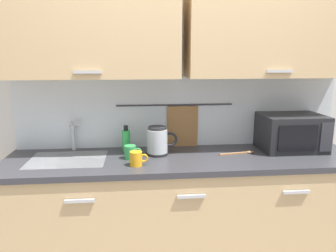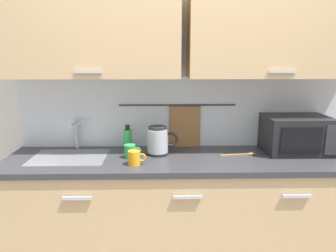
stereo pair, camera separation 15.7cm
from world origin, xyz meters
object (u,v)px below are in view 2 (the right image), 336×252
at_px(microwave, 296,134).
at_px(dish_soap_bottle, 128,139).
at_px(mug_by_kettle, 135,158).
at_px(wooden_spoon, 243,154).
at_px(mug_near_sink, 130,151).
at_px(electric_kettle, 158,141).

relative_size(microwave, dish_soap_bottle, 2.35).
distance_m(microwave, mug_by_kettle, 1.21).
bearing_deg(wooden_spoon, mug_near_sink, -176.94).
height_order(dish_soap_bottle, mug_by_kettle, dish_soap_bottle).
distance_m(dish_soap_bottle, mug_by_kettle, 0.34).
bearing_deg(microwave, mug_by_kettle, -167.40).
bearing_deg(dish_soap_bottle, mug_by_kettle, -77.08).
distance_m(electric_kettle, dish_soap_bottle, 0.25).
height_order(electric_kettle, wooden_spoon, electric_kettle).
xyz_separation_m(microwave, mug_near_sink, (-1.21, -0.11, -0.09)).
bearing_deg(electric_kettle, wooden_spoon, -3.42).
bearing_deg(microwave, wooden_spoon, -170.12).
relative_size(dish_soap_bottle, mug_near_sink, 1.63).
relative_size(microwave, mug_by_kettle, 3.83).
bearing_deg(mug_near_sink, electric_kettle, 22.13).
xyz_separation_m(mug_by_kettle, wooden_spoon, (0.76, 0.19, -0.04)).
distance_m(microwave, wooden_spoon, 0.44).
bearing_deg(electric_kettle, dish_soap_bottle, 155.28).
bearing_deg(mug_by_kettle, electric_kettle, 55.86).
bearing_deg(electric_kettle, mug_by_kettle, -124.14).
distance_m(dish_soap_bottle, wooden_spoon, 0.86).
relative_size(mug_near_sink, wooden_spoon, 0.43).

